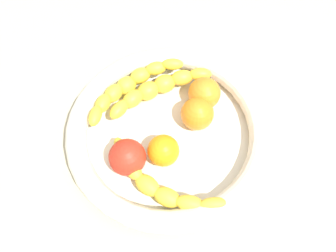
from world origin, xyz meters
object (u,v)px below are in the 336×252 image
Objects in this scene: fruit_bowl at (168,131)px; tomato_red at (127,157)px; banana_draped_left at (129,86)px; orange_mid_left at (204,93)px; orange_front at (163,151)px; banana_draped_right at (160,186)px; orange_mid_right at (197,114)px; banana_arching_top at (158,88)px.

tomato_red is at bearing -15.57° from fruit_bowl.
orange_mid_left is at bearing 115.38° from banana_draped_left.
tomato_red is (11.83, 8.30, 0.33)cm from banana_draped_left.
fruit_bowl is 4.83cm from orange_front.
orange_mid_right reaches higher than banana_draped_right.
banana_draped_left is 19.88cm from banana_draped_right.
orange_mid_left is at bearing 168.75° from fruit_bowl.
orange_front is at bearing 136.22° from tomato_red.
orange_front is (4.16, 1.78, 1.68)cm from fruit_bowl.
banana_draped_left is 0.94× the size of banana_draped_right.
banana_draped_right is 3.77× the size of orange_mid_left.
tomato_red is at bearing -21.66° from orange_mid_right.
orange_front is (-5.24, -2.80, 0.41)cm from banana_draped_right.
banana_draped_left is 3.38× the size of tomato_red.
banana_draped_left is 14.46cm from tomato_red.
fruit_bowl is 10.53cm from banana_draped_right.
fruit_bowl is 9.66cm from orange_mid_left.
tomato_red is (4.32, -4.14, 0.38)cm from orange_front.
banana_draped_right is (12.75, 15.25, -0.46)cm from banana_draped_left.
fruit_bowl is 9.05cm from tomato_red.
orange_mid_right is 14.37cm from tomato_red.
fruit_bowl is at bearing 164.43° from tomato_red.
banana_draped_right is at bearing 8.31° from orange_mid_left.
banana_draped_right is 7.05cm from tomato_red.
banana_draped_right is 18.89cm from orange_mid_left.
orange_mid_left reaches higher than banana_arching_top.
orange_mid_left is (-3.46, 7.86, 0.43)cm from banana_arching_top.
tomato_red reaches higher than orange_mid_left.
banana_draped_left is 1.11× the size of banana_arching_top.
orange_mid_left reaches higher than fruit_bowl.
orange_front is (9.99, 7.79, 0.18)cm from banana_arching_top.
banana_draped_right is at bearing 25.96° from fruit_bowl.
banana_draped_left is at bearing -83.60° from orange_mid_right.
fruit_bowl is 1.60× the size of banana_draped_right.
banana_draped_left is 3.86× the size of orange_front.
banana_arching_top is 12.67cm from orange_front.
banana_arching_top reaches higher than fruit_bowl.
banana_draped_left is at bearing -64.62° from orange_mid_left.
banana_arching_top is 8.60cm from orange_mid_left.
banana_draped_left is 3.53× the size of orange_mid_left.
fruit_bowl is 1.89× the size of banana_arching_top.
orange_front is 0.92× the size of orange_mid_right.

